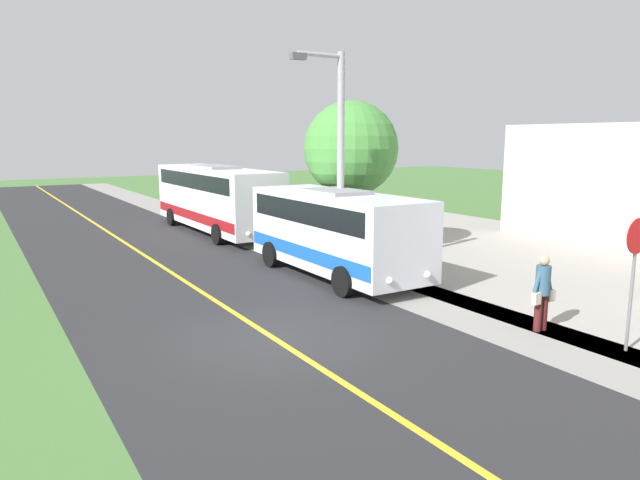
# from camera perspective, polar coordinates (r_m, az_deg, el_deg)

# --- Properties ---
(ground_plane) EXTENTS (120.00, 120.00, 0.00)m
(ground_plane) POSITION_cam_1_polar(r_m,az_deg,el_deg) (13.35, -4.69, -9.66)
(ground_plane) COLOR #477238
(road_surface) EXTENTS (8.00, 100.00, 0.01)m
(road_surface) POSITION_cam_1_polar(r_m,az_deg,el_deg) (13.35, -4.69, -9.64)
(road_surface) COLOR #28282B
(road_surface) RESTS_ON ground
(sidewalk) EXTENTS (2.40, 100.00, 0.01)m
(sidewalk) POSITION_cam_1_polar(r_m,az_deg,el_deg) (16.24, 11.99, -6.23)
(sidewalk) COLOR gray
(sidewalk) RESTS_ON ground
(road_centre_line) EXTENTS (0.16, 100.00, 0.00)m
(road_centre_line) POSITION_cam_1_polar(r_m,az_deg,el_deg) (13.35, -4.69, -9.62)
(road_centre_line) COLOR gold
(road_centre_line) RESTS_ON ground
(shuttle_bus_front) EXTENTS (2.71, 7.53, 2.86)m
(shuttle_bus_front) POSITION_cam_1_polar(r_m,az_deg,el_deg) (18.83, 1.56, 1.13)
(shuttle_bus_front) COLOR white
(shuttle_bus_front) RESTS_ON ground
(transit_bus_rear) EXTENTS (2.70, 10.52, 3.22)m
(transit_bus_rear) POSITION_cam_1_polar(r_m,az_deg,el_deg) (28.20, -10.30, 4.32)
(transit_bus_rear) COLOR white
(transit_bus_rear) RESTS_ON ground
(pedestrian_with_bags) EXTENTS (0.72, 0.34, 1.81)m
(pedestrian_with_bags) POSITION_cam_1_polar(r_m,az_deg,el_deg) (14.48, 21.19, -4.68)
(pedestrian_with_bags) COLOR #4C1919
(pedestrian_with_bags) RESTS_ON ground
(stop_sign) EXTENTS (0.76, 0.07, 2.88)m
(stop_sign) POSITION_cam_1_polar(r_m,az_deg,el_deg) (13.67, 28.76, -1.87)
(stop_sign) COLOR slate
(stop_sign) RESTS_ON ground
(street_light_pole) EXTENTS (1.97, 0.24, 7.23)m
(street_light_pole) POSITION_cam_1_polar(r_m,az_deg,el_deg) (19.15, 1.73, 8.62)
(street_light_pole) COLOR #9E9EA3
(street_light_pole) RESTS_ON ground
(tree_curbside) EXTENTS (3.74, 3.74, 5.97)m
(tree_curbside) POSITION_cam_1_polar(r_m,az_deg,el_deg) (22.96, 3.09, 9.00)
(tree_curbside) COLOR #4C3826
(tree_curbside) RESTS_ON ground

